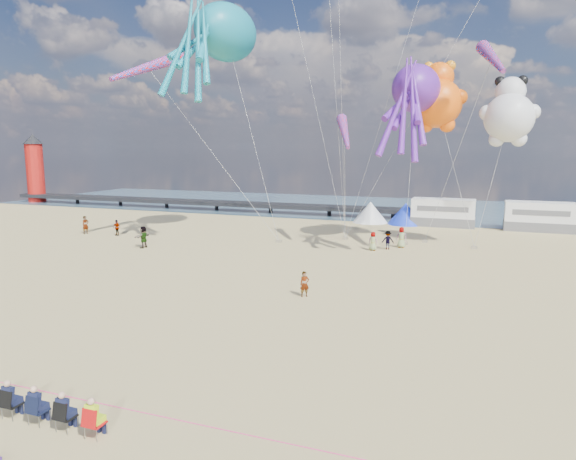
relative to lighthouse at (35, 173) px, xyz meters
The scene contains 29 objects.
ground 71.36m from the lighthouse, 38.16° to the right, with size 120.00×120.00×0.00m, color tan.
water 57.25m from the lighthouse, 11.11° to the left, with size 120.00×120.00×0.00m, color #38586B.
pier 28.22m from the lighthouse, ahead, with size 60.00×3.00×0.50m, color black.
lighthouse is the anchor object (origin of this frame).
motorhome_0 62.20m from the lighthouse, ahead, with size 6.60×2.50×3.00m, color silver.
motorhome_1 71.67m from the lighthouse, ahead, with size 6.60×2.50×3.00m, color silver.
tent_white 54.25m from the lighthouse, ahead, with size 4.00×4.00×2.40m, color white.
tent_blue 58.23m from the lighthouse, ahead, with size 4.00×4.00×2.40m, color #1933CC.
spectator_row 73.44m from the lighthouse, 43.69° to the right, with size 6.10×0.90×1.30m, color black, non-canonical shape.
rope_line 74.55m from the lighthouse, 41.19° to the right, with size 0.03×0.03×34.00m, color #F2338C.
standing_person 66.30m from the lighthouse, 31.56° to the right, with size 0.54×0.36×1.49m, color tan.
beachgoer_0 62.25m from the lighthouse, 16.69° to the right, with size 0.65×0.43×1.79m, color #7F6659.
beachgoer_2 61.69m from the lighthouse, 18.00° to the right, with size 0.77×0.60×1.59m, color #7F6659.
beachgoer_3 39.15m from the lighthouse, 33.35° to the right, with size 1.00×0.58×1.55m, color #7F6659.
beachgoer_4 46.65m from the lighthouse, 33.52° to the right, with size 1.10×0.46×1.88m, color #7F6659.
beachgoer_5 36.39m from the lighthouse, 36.82° to the right, with size 1.66×0.53×1.79m, color #7F6659.
beachgoer_6 60.94m from the lighthouse, 19.12° to the right, with size 0.57×0.38×1.57m, color #7F6659.
sandbag_a 52.63m from the lighthouse, 21.62° to the right, with size 0.50×0.35×0.22m, color gray.
sandbag_b 62.01m from the lighthouse, 15.34° to the right, with size 0.50×0.35×0.22m, color gray.
sandbag_c 67.57m from the lighthouse, 13.91° to the right, with size 0.50×0.35×0.22m, color gray.
sandbag_d 63.09m from the lighthouse, 13.54° to the right, with size 0.50×0.35×0.22m, color gray.
sandbag_e 56.44m from the lighthouse, 16.21° to the right, with size 0.50×0.35×0.22m, color gray.
kite_octopus_teal 49.85m from the lighthouse, 23.77° to the right, with size 4.30×10.04×11.47m, color teal, non-canonical shape.
kite_octopus_purple 63.49m from the lighthouse, 16.54° to the right, with size 3.81×8.90×10.17m, color #5D209A, non-canonical shape.
kite_panda 69.88m from the lighthouse, 14.21° to the right, with size 4.64×4.37×6.55m, color silver, non-canonical shape.
kite_teddy_orange 64.38m from the lighthouse, 14.61° to the right, with size 4.96×4.67×7.01m, color #F75C0B, non-canonical shape.
windsock_left 47.53m from the lighthouse, 32.17° to the right, with size 1.10×7.83×7.83m, color red, non-canonical shape.
windsock_mid 70.32m from the lighthouse, 18.70° to the right, with size 1.00×5.81×5.81m, color red, non-canonical shape.
windsock_right 58.55m from the lighthouse, 19.85° to the right, with size 0.90×5.29×5.29m, color red, non-canonical shape.
Camera 1 is at (9.57, -17.91, 8.59)m, focal length 32.00 mm.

